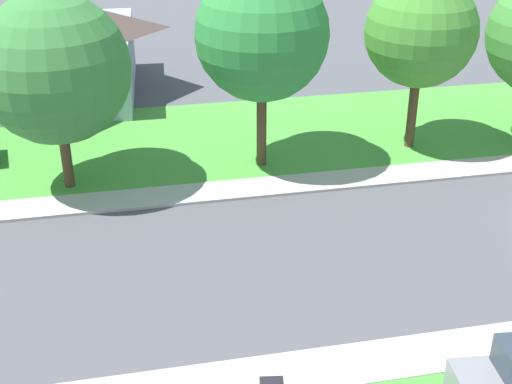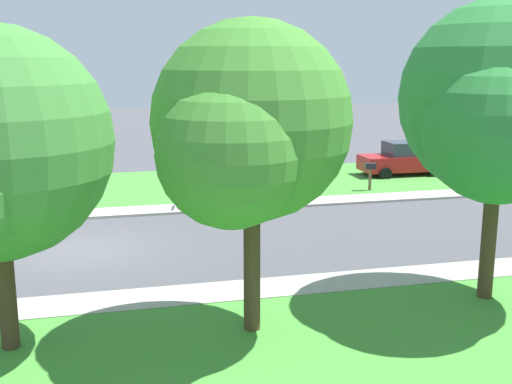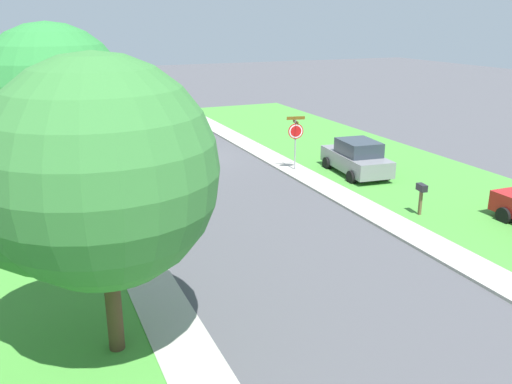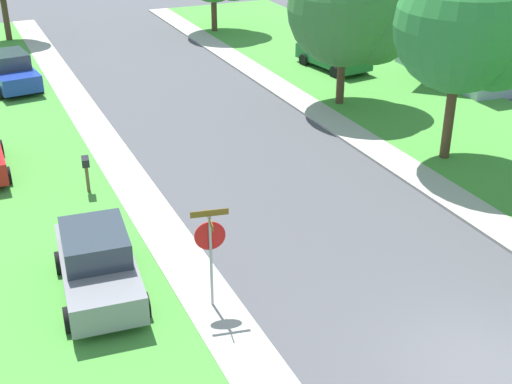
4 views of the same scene
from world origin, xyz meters
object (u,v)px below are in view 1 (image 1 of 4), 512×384
at_px(tree_across_left, 61,71).
at_px(tree_sidewalk_mid, 265,36).
at_px(tree_across_right, 422,33).
at_px(house_right_setback, 51,45).

bearing_deg(tree_across_left, tree_sidewalk_mid, -86.59).
xyz_separation_m(tree_sidewalk_mid, tree_across_left, (-0.41, 6.93, -0.66)).
height_order(tree_across_left, tree_across_right, tree_across_left).
bearing_deg(house_right_setback, tree_across_left, -173.94).
bearing_deg(tree_sidewalk_mid, tree_across_right, -85.71).
bearing_deg(house_right_setback, tree_sidewalk_mid, -139.95).
bearing_deg(tree_across_right, house_right_setback, 57.15).
bearing_deg(tree_sidewalk_mid, house_right_setback, 40.05).
bearing_deg(tree_sidewalk_mid, tree_across_left, 93.41).
bearing_deg(tree_across_right, tree_across_left, 93.82).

